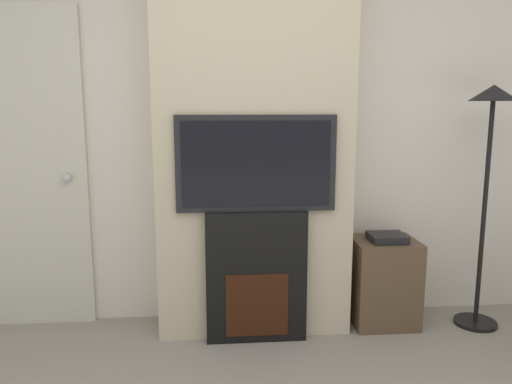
{
  "coord_description": "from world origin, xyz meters",
  "views": [
    {
      "loc": [
        -0.25,
        -1.33,
        1.46
      ],
      "look_at": [
        0.0,
        1.62,
        0.94
      ],
      "focal_mm": 35.0,
      "sensor_mm": 36.0,
      "label": 1
    }
  ],
  "objects_px": {
    "television": "(256,164)",
    "floor_lamp": "(490,144)",
    "media_stand": "(383,280)",
    "fireplace": "(256,276)"
  },
  "relations": [
    {
      "from": "television",
      "to": "floor_lamp",
      "type": "relative_size",
      "value": 0.61
    },
    {
      "from": "television",
      "to": "floor_lamp",
      "type": "xyz_separation_m",
      "value": [
        1.49,
        0.08,
        0.1
      ]
    },
    {
      "from": "floor_lamp",
      "to": "television",
      "type": "bearing_deg",
      "value": -177.06
    },
    {
      "from": "media_stand",
      "to": "floor_lamp",
      "type": "bearing_deg",
      "value": -7.94
    },
    {
      "from": "floor_lamp",
      "to": "media_stand",
      "type": "height_order",
      "value": "floor_lamp"
    },
    {
      "from": "television",
      "to": "media_stand",
      "type": "xyz_separation_m",
      "value": [
        0.87,
        0.16,
        -0.82
      ]
    },
    {
      "from": "television",
      "to": "fireplace",
      "type": "bearing_deg",
      "value": 90.0
    },
    {
      "from": "floor_lamp",
      "to": "media_stand",
      "type": "distance_m",
      "value": 1.11
    },
    {
      "from": "fireplace",
      "to": "floor_lamp",
      "type": "height_order",
      "value": "floor_lamp"
    },
    {
      "from": "fireplace",
      "to": "television",
      "type": "height_order",
      "value": "television"
    }
  ]
}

